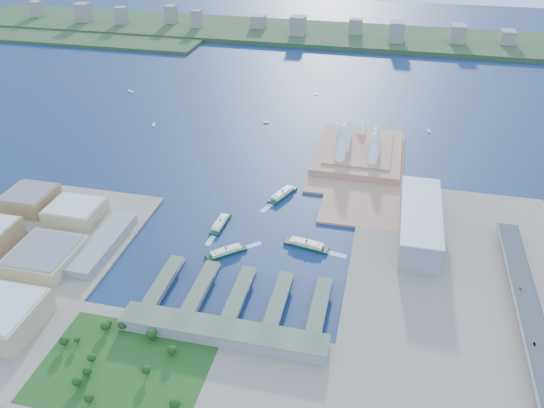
% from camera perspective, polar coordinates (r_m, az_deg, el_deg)
% --- Properties ---
extents(ground, '(3000.00, 3000.00, 0.00)m').
position_cam_1_polar(ground, '(621.51, -2.83, -5.29)').
color(ground, '#0D183F').
rests_on(ground, ground).
extents(west_land, '(220.00, 390.00, 3.00)m').
position_cam_1_polar(west_land, '(655.48, -27.25, -7.04)').
color(west_land, gray).
rests_on(west_land, ground).
extents(south_land, '(720.00, 180.00, 3.00)m').
position_cam_1_polar(south_land, '(479.64, -9.96, -20.04)').
color(south_land, gray).
rests_on(south_land, ground).
extents(east_land, '(240.00, 500.00, 3.00)m').
position_cam_1_polar(east_land, '(574.51, 19.91, -11.09)').
color(east_land, gray).
rests_on(east_land, ground).
extents(peninsula, '(135.00, 220.00, 3.00)m').
position_cam_1_polar(peninsula, '(824.96, 9.29, 4.55)').
color(peninsula, tan).
rests_on(peninsula, ground).
extents(far_shore, '(2200.00, 260.00, 12.00)m').
position_cam_1_polar(far_shore, '(1507.23, 7.61, 17.52)').
color(far_shore, '#2D4926').
rests_on(far_shore, ground).
extents(opera_house, '(134.00, 180.00, 58.00)m').
position_cam_1_polar(opera_house, '(829.81, 9.42, 7.05)').
color(opera_house, white).
rests_on(opera_house, peninsula).
extents(toaster_building, '(45.00, 155.00, 35.00)m').
position_cam_1_polar(toaster_building, '(660.70, 15.59, -1.90)').
color(toaster_building, gray).
rests_on(toaster_building, east_land).
extents(expressway, '(26.00, 340.00, 11.85)m').
position_cam_1_polar(expressway, '(575.88, 26.11, -11.67)').
color(expressway, gray).
rests_on(expressway, east_land).
extents(west_buildings, '(200.00, 280.00, 27.00)m').
position_cam_1_polar(west_buildings, '(667.62, -25.82, -4.26)').
color(west_buildings, olive).
rests_on(west_buildings, west_land).
extents(ferry_wharves, '(184.00, 90.00, 9.30)m').
position_cam_1_polar(ferry_wharves, '(559.93, -3.52, -9.63)').
color(ferry_wharves, '#4E5B45').
rests_on(ferry_wharves, ground).
extents(terminal_building, '(200.00, 28.00, 12.00)m').
position_cam_1_polar(terminal_building, '(515.51, -5.31, -13.59)').
color(terminal_building, gray).
rests_on(terminal_building, south_land).
extents(park, '(150.00, 110.00, 16.00)m').
position_cam_1_polar(park, '(504.52, -15.78, -15.97)').
color(park, '#194714').
rests_on(park, south_land).
extents(far_skyline, '(1900.00, 140.00, 55.00)m').
position_cam_1_polar(far_skyline, '(1479.96, 7.61, 18.59)').
color(far_skyline, gray).
rests_on(far_skyline, far_shore).
extents(ferry_a, '(15.06, 49.31, 9.21)m').
position_cam_1_polar(ferry_a, '(668.29, -5.58, -1.95)').
color(ferry_a, '#0D3721').
rests_on(ferry_a, ground).
extents(ferry_b, '(32.84, 54.46, 10.08)m').
position_cam_1_polar(ferry_b, '(725.32, 1.14, 1.22)').
color(ferry_b, '#0D3721').
rests_on(ferry_b, ground).
extents(ferry_c, '(45.13, 41.72, 9.28)m').
position_cam_1_polar(ferry_c, '(619.33, -4.96, -5.00)').
color(ferry_c, '#0D3721').
rests_on(ferry_c, ground).
extents(ferry_d, '(55.05, 23.14, 10.11)m').
position_cam_1_polar(ferry_d, '(629.20, 3.73, -4.22)').
color(ferry_d, '#0D3721').
rests_on(ferry_d, ground).
extents(boat_a, '(7.89, 15.46, 2.89)m').
position_cam_1_polar(boat_a, '(964.03, -12.62, 8.34)').
color(boat_a, white).
rests_on(boat_a, ground).
extents(boat_b, '(11.00, 6.01, 2.82)m').
position_cam_1_polar(boat_b, '(951.22, -0.61, 8.80)').
color(boat_b, white).
rests_on(boat_b, ground).
extents(boat_c, '(6.47, 13.21, 2.86)m').
position_cam_1_polar(boat_c, '(955.81, 16.49, 7.57)').
color(boat_c, white).
rests_on(boat_c, ground).
extents(boat_d, '(16.51, 11.52, 2.85)m').
position_cam_1_polar(boat_d, '(1135.06, -14.95, 11.65)').
color(boat_d, white).
rests_on(boat_d, ground).
extents(boat_e, '(5.95, 11.00, 2.58)m').
position_cam_1_polar(boat_e, '(1086.84, 4.75, 11.71)').
color(boat_e, white).
rests_on(boat_e, ground).
extents(car_b, '(1.32, 3.78, 1.25)m').
position_cam_1_polar(car_b, '(548.45, 26.40, -13.34)').
color(car_b, slate).
rests_on(car_b, expressway).
extents(car_c, '(1.65, 4.06, 1.18)m').
position_cam_1_polar(car_c, '(605.16, 25.17, -8.22)').
color(car_c, slate).
rests_on(car_c, expressway).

